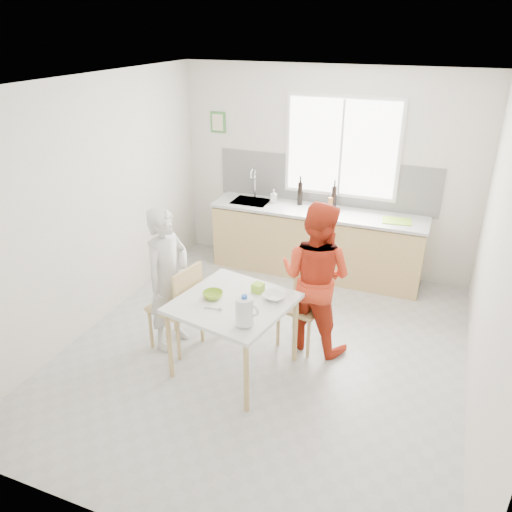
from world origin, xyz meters
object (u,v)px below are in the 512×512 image
at_px(chair_far, 305,299).
at_px(bowl_green, 213,295).
at_px(dining_table, 233,309).
at_px(wine_bottle_b, 334,197).
at_px(wine_bottle_a, 300,193).
at_px(bowl_white, 274,296).
at_px(chair_left, 180,303).
at_px(milk_jug, 245,311).
at_px(person_red, 316,277).
at_px(person_white, 168,280).

relative_size(chair_far, bowl_green, 4.68).
relative_size(dining_table, wine_bottle_b, 3.93).
xyz_separation_m(chair_far, wine_bottle_a, (-0.60, 1.71, 0.58)).
bearing_deg(bowl_white, dining_table, -151.35).
relative_size(dining_table, wine_bottle_a, 3.68).
distance_m(dining_table, bowl_green, 0.23).
xyz_separation_m(dining_table, wine_bottle_a, (-0.10, 2.45, 0.39)).
relative_size(chair_far, wine_bottle_a, 2.85).
xyz_separation_m(bowl_white, wine_bottle_a, (-0.44, 2.26, 0.28)).
distance_m(chair_left, wine_bottle_a, 2.45).
xyz_separation_m(chair_left, milk_jug, (0.93, -0.47, 0.39)).
bearing_deg(milk_jug, chair_far, 88.65).
bearing_deg(wine_bottle_a, chair_left, -103.68).
height_order(chair_far, wine_bottle_a, wine_bottle_a).
bearing_deg(chair_far, milk_jug, -91.35).
distance_m(person_red, bowl_green, 1.08).
xyz_separation_m(chair_left, chair_far, (1.17, 0.60, -0.03)).
distance_m(person_white, milk_jug, 1.18).
height_order(person_red, wine_bottle_a, person_red).
xyz_separation_m(chair_left, wine_bottle_a, (0.56, 2.32, 0.55)).
bearing_deg(milk_jug, wine_bottle_b, 99.38).
xyz_separation_m(wine_bottle_a, wine_bottle_b, (0.45, 0.05, -0.01)).
height_order(chair_left, milk_jug, milk_jug).
bearing_deg(chair_left, dining_table, 90.00).
distance_m(person_red, wine_bottle_b, 1.84).
height_order(person_white, milk_jug, person_white).
bearing_deg(person_white, wine_bottle_b, -15.04).
bearing_deg(person_white, bowl_white, -77.34).
height_order(person_white, wine_bottle_b, person_white).
distance_m(chair_far, milk_jug, 1.18).
height_order(bowl_green, milk_jug, milk_jug).
height_order(milk_jug, wine_bottle_a, wine_bottle_a).
bearing_deg(bowl_green, person_white, 164.18).
xyz_separation_m(dining_table, chair_far, (0.50, 0.74, -0.19)).
bearing_deg(dining_table, wine_bottle_a, 92.35).
height_order(dining_table, wine_bottle_b, wine_bottle_b).
height_order(chair_far, milk_jug, milk_jug).
distance_m(milk_jug, wine_bottle_b, 2.83).
bearing_deg(dining_table, milk_jug, -51.89).
height_order(person_red, wine_bottle_b, person_red).
bearing_deg(person_red, person_white, 31.99).
bearing_deg(chair_far, bowl_green, -122.33).
bearing_deg(bowl_green, milk_jug, -34.77).
relative_size(person_white, milk_jug, 5.57).
height_order(dining_table, milk_jug, milk_jug).
height_order(person_red, bowl_white, person_red).
xyz_separation_m(chair_left, person_red, (1.28, 0.56, 0.28)).
bearing_deg(wine_bottle_b, wine_bottle_a, -174.26).
distance_m(dining_table, chair_far, 0.91).
bearing_deg(dining_table, bowl_green, -177.12).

